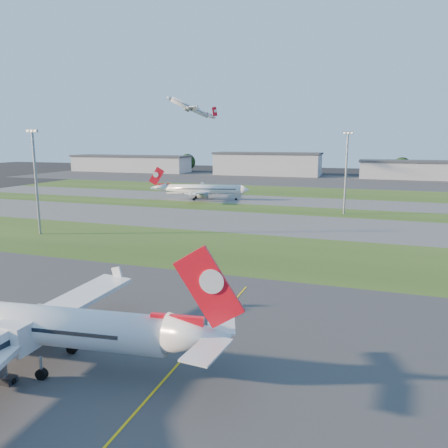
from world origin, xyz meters
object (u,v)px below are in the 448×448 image
at_px(airliner_parked, 27,324).
at_px(airliner_taxiing, 203,190).
at_px(light_mast_centre, 346,167).
at_px(light_mast_west, 36,175).

distance_m(airliner_parked, airliner_taxiing, 129.47).
bearing_deg(airliner_parked, light_mast_centre, 70.17).
height_order(light_mast_west, light_mast_centre, same).
height_order(airliner_parked, light_mast_west, light_mast_west).
distance_m(airliner_taxiing, light_mast_centre, 58.93).
xyz_separation_m(airliner_taxiing, light_mast_centre, (55.28, -17.36, 10.77)).
relative_size(airliner_taxiing, light_mast_west, 1.41).
height_order(airliner_taxiing, light_mast_west, light_mast_west).
xyz_separation_m(airliner_parked, light_mast_west, (-44.92, 52.54, 10.51)).
bearing_deg(airliner_taxiing, airliner_parked, 90.31).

